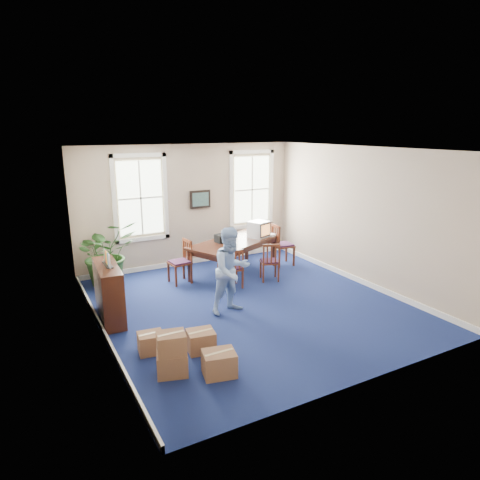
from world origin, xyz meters
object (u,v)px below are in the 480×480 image
conference_table (235,257)px  credenza (109,293)px  man (232,271)px  chair_near_left (232,268)px  crt_tv (259,229)px  cardboard_boxes (181,348)px  potted_plant (107,253)px

conference_table → credenza: credenza is taller
conference_table → man: 2.41m
chair_near_left → credenza: 2.89m
crt_tv → credenza: size_ratio=0.36×
crt_tv → cardboard_boxes: 5.12m
chair_near_left → cardboard_boxes: 3.56m
man → cardboard_boxes: size_ratio=1.42×
potted_plant → crt_tv: bearing=-10.2°
credenza → man: bearing=-16.5°
chair_near_left → credenza: credenza is taller
crt_tv → potted_plant: (-3.73, 0.67, -0.30)m
man → potted_plant: bearing=114.2°
conference_table → credenza: size_ratio=1.82×
chair_near_left → potted_plant: 2.96m
conference_table → credenza: bearing=176.3°
credenza → chair_near_left: bearing=11.6°
conference_table → man: size_ratio=1.43×
cardboard_boxes → credenza: bearing=103.8°
conference_table → crt_tv: 0.97m
cardboard_boxes → potted_plant: bearing=92.5°
crt_tv → credenza: crt_tv is taller
crt_tv → chair_near_left: (-1.25, -0.91, -0.59)m
credenza → cardboard_boxes: (0.57, -2.32, -0.19)m
credenza → crt_tv: bearing=21.3°
potted_plant → chair_near_left: bearing=-32.4°
crt_tv → chair_near_left: size_ratio=0.53×
crt_tv → potted_plant: size_ratio=0.33×
crt_tv → man: 2.85m
conference_table → chair_near_left: chair_near_left is taller
man → potted_plant: man is taller
cardboard_boxes → chair_near_left: bearing=49.9°
credenza → cardboard_boxes: bearing=-72.5°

